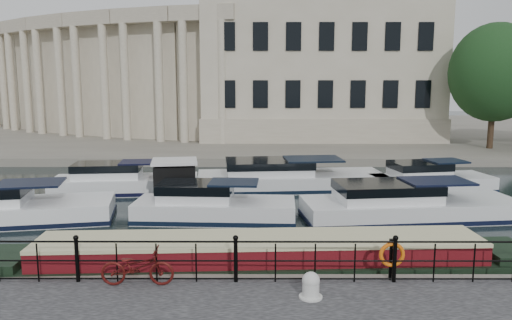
{
  "coord_description": "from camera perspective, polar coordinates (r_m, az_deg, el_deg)",
  "views": [
    {
      "loc": [
        0.54,
        -14.24,
        5.57
      ],
      "look_at": [
        0.5,
        2.0,
        3.0
      ],
      "focal_mm": 35.0,
      "sensor_mm": 36.0,
      "label": 1
    }
  ],
  "objects": [
    {
      "name": "life_ring_post",
      "position": [
        13.28,
        15.25,
        -10.45
      ],
      "size": [
        0.66,
        0.18,
        1.07
      ],
      "color": "black",
      "rests_on": "near_quay"
    },
    {
      "name": "cabin_cruisers",
      "position": [
        22.99,
        -0.98,
        -4.09
      ],
      "size": [
        26.53,
        10.62,
        1.99
      ],
      "color": "white",
      "rests_on": "ground_plane"
    },
    {
      "name": "narrowboat",
      "position": [
        14.55,
        0.47,
        -11.97
      ],
      "size": [
        15.8,
        2.88,
        1.57
      ],
      "rotation": [
        0.0,
        0.0,
        0.05
      ],
      "color": "black",
      "rests_on": "ground_plane"
    },
    {
      "name": "mooring_bollard",
      "position": [
        12.09,
        6.29,
        -14.09
      ],
      "size": [
        0.56,
        0.56,
        0.63
      ],
      "color": "silver",
      "rests_on": "near_quay"
    },
    {
      "name": "railing",
      "position": [
        12.77,
        -2.33,
        -11.02
      ],
      "size": [
        24.14,
        0.14,
        1.22
      ],
      "color": "black",
      "rests_on": "near_quay"
    },
    {
      "name": "civic_building",
      "position": [
        48.99,
        -1.69,
        10.71
      ],
      "size": [
        53.55,
        31.84,
        16.85
      ],
      "color": "#ADA38C",
      "rests_on": "far_bank"
    },
    {
      "name": "bicycle",
      "position": [
        12.96,
        -13.41,
        -11.79
      ],
      "size": [
        1.82,
        0.66,
        0.95
      ],
      "primitive_type": "imported",
      "rotation": [
        0.0,
        0.0,
        1.59
      ],
      "color": "#470F0C",
      "rests_on": "near_quay"
    },
    {
      "name": "far_bank",
      "position": [
        53.51,
        -0.44,
        3.31
      ],
      "size": [
        120.0,
        42.0,
        0.55
      ],
      "primitive_type": "cube",
      "color": "#6B665B",
      "rests_on": "ground_plane"
    },
    {
      "name": "ground_plane",
      "position": [
        15.3,
        -1.94,
        -12.36
      ],
      "size": [
        160.0,
        160.0,
        0.0
      ],
      "primitive_type": "plane",
      "color": "black",
      "rests_on": "ground"
    },
    {
      "name": "harbour_hut",
      "position": [
        22.63,
        -9.24,
        -2.9
      ],
      "size": [
        3.0,
        2.62,
        2.17
      ],
      "rotation": [
        0.0,
        0.0,
        0.15
      ],
      "color": "#6B665B",
      "rests_on": "ground_plane"
    }
  ]
}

